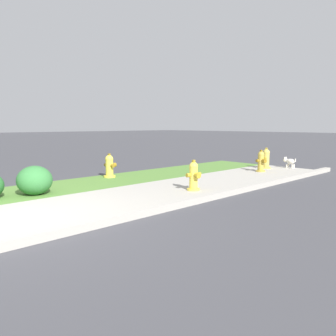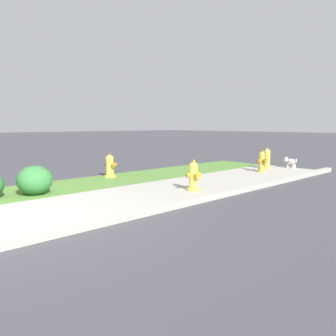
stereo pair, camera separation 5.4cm
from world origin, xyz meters
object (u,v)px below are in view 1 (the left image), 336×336
fire_hydrant_mid_block (261,161)px  shrub_bush_mid_verge (35,180)px  fire_hydrant_far_end (266,159)px  fire_hydrant_across_street (194,176)px  fire_hydrant_near_corner (110,166)px  small_white_dog (289,162)px

fire_hydrant_mid_block → shrub_bush_mid_verge: (-6.35, 1.43, -0.02)m
shrub_bush_mid_verge → fire_hydrant_far_end: bearing=-9.0°
fire_hydrant_across_street → shrub_bush_mid_verge: 3.34m
fire_hydrant_far_end → fire_hydrant_mid_block: size_ratio=1.02×
fire_hydrant_mid_block → fire_hydrant_near_corner: size_ratio=1.03×
fire_hydrant_near_corner → small_white_dog: (5.43, -2.48, -0.09)m
fire_hydrant_across_street → small_white_dog: fire_hydrant_across_street is taller
fire_hydrant_far_end → shrub_bush_mid_verge: (-7.15, 1.13, -0.03)m
fire_hydrant_across_street → fire_hydrant_mid_block: bearing=-160.1°
fire_hydrant_across_street → fire_hydrant_near_corner: 2.85m
fire_hydrant_far_end → small_white_dog: fire_hydrant_far_end is taller
fire_hydrant_mid_block → small_white_dog: 1.48m
fire_hydrant_across_street → small_white_dog: (5.11, 0.35, -0.10)m
fire_hydrant_across_street → shrub_bush_mid_verge: bearing=-24.6°
fire_hydrant_far_end → fire_hydrant_near_corner: fire_hydrant_far_end is taller
fire_hydrant_mid_block → small_white_dog: bearing=-173.5°
fire_hydrant_mid_block → fire_hydrant_far_end: bearing=-145.6°
fire_hydrant_across_street → fire_hydrant_far_end: bearing=-157.8°
fire_hydrant_far_end → fire_hydrant_mid_block: fire_hydrant_far_end is taller
fire_hydrant_across_street → fire_hydrant_near_corner: (-0.32, 2.83, -0.01)m
fire_hydrant_near_corner → shrub_bush_mid_verge: 2.54m
small_white_dog → fire_hydrant_across_street: bearing=101.2°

